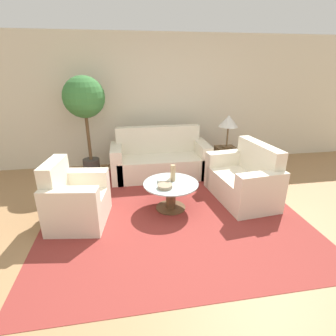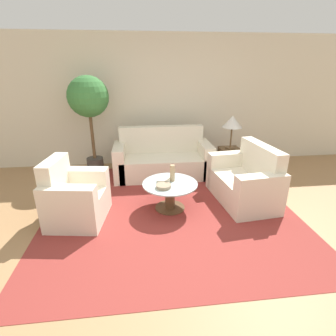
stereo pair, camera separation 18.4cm
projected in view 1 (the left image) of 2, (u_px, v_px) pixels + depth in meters
The scene contains 13 objects.
ground_plane at pixel (177, 243), 3.16m from camera, with size 14.00×14.00×0.00m, color #9E754C.
wall_back at pixel (150, 102), 5.37m from camera, with size 10.00×0.06×2.60m.
rug at pixel (171, 208), 3.93m from camera, with size 3.56×3.48×0.01m.
sofa_main at pixel (160, 160), 5.04m from camera, with size 1.81×0.76×0.91m.
armchair at pixel (74, 202), 3.49m from camera, with size 0.81×0.90×0.88m.
loveseat at pixel (245, 181), 4.13m from camera, with size 0.85×1.28×0.89m.
coffee_table at pixel (171, 192), 3.84m from camera, with size 0.80×0.80×0.41m.
side_table at pixel (225, 160), 5.16m from camera, with size 0.37×0.37×0.52m.
table_lamp at pixel (229, 122), 4.88m from camera, with size 0.37×0.37×0.62m.
potted_plant at pixel (85, 103), 4.64m from camera, with size 0.73×0.73×1.85m.
vase at pixel (173, 173), 3.82m from camera, with size 0.07×0.07×0.25m.
bowl at pixel (165, 186), 3.63m from camera, with size 0.21×0.21×0.05m.
book_stack at pixel (165, 180), 3.82m from camera, with size 0.21×0.18×0.05m.
Camera 1 is at (-0.54, -2.55, 2.00)m, focal length 28.00 mm.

